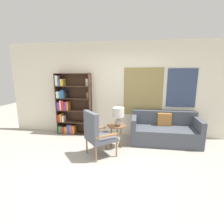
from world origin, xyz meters
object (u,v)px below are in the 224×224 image
bookshelf (70,106)px  table_lamp (118,114)px  couch (164,131)px  side_table (117,128)px  armchair (96,132)px

bookshelf → table_lamp: size_ratio=4.02×
couch → table_lamp: 1.43m
bookshelf → table_lamp: 1.80m
bookshelf → side_table: bookshelf is taller
armchair → couch: bearing=34.6°
bookshelf → armchair: (1.15, -1.39, -0.28)m
bookshelf → couch: bookshelf is taller
table_lamp → couch: bearing=26.4°
couch → side_table: bearing=-157.1°
armchair → side_table: 0.70m
side_table → bookshelf: bearing=152.3°
table_lamp → bookshelf: bearing=151.1°
table_lamp → armchair: bearing=-129.3°
bookshelf → couch: 2.82m
couch → side_table: (-1.23, -0.52, 0.19)m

